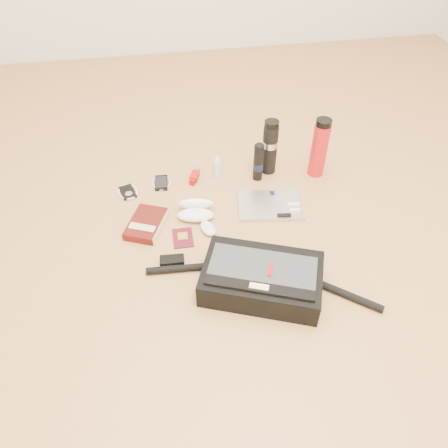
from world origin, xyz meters
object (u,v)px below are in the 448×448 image
at_px(messenger_bag, 261,278).
at_px(book, 146,224).
at_px(laptop, 270,205).
at_px(thermos_black, 270,147).
at_px(thermos_red, 319,148).

xyz_separation_m(messenger_bag, book, (-0.40, 0.40, -0.04)).
xyz_separation_m(laptop, thermos_black, (0.06, 0.27, 0.13)).
distance_m(laptop, thermos_black, 0.30).
relative_size(book, thermos_black, 0.86).
relative_size(thermos_black, thermos_red, 0.94).
xyz_separation_m(messenger_bag, thermos_red, (0.43, 0.64, 0.09)).
distance_m(messenger_bag, laptop, 0.46).
distance_m(book, thermos_red, 0.87).
relative_size(messenger_bag, thermos_black, 3.01).
xyz_separation_m(book, thermos_red, (0.83, 0.24, 0.13)).
bearing_deg(messenger_bag, book, 156.49).
bearing_deg(thermos_black, book, -153.86).
bearing_deg(laptop, thermos_black, 86.43).
bearing_deg(messenger_bag, laptop, 92.59).
bearing_deg(laptop, book, -168.11).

